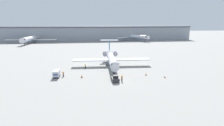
{
  "coord_description": "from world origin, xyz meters",
  "views": [
    {
      "loc": [
        -8.01,
        -45.42,
        15.85
      ],
      "look_at": [
        0.0,
        10.3,
        2.93
      ],
      "focal_mm": 28.0,
      "sensor_mm": 36.0,
      "label": 1
    }
  ],
  "objects_px": {
    "worker_by_wing": "(85,66)",
    "pushback_tug": "(115,79)",
    "traffic_cone_mid": "(165,77)",
    "traffic_cone_right": "(146,74)",
    "worker_near_tug": "(122,78)",
    "luggage_cart": "(56,74)",
    "traffic_cone_left": "(82,76)",
    "airplane_parked_far_left": "(131,36)",
    "worker_on_apron": "(63,74)",
    "airplane_main": "(111,58)",
    "airplane_parked_far_right": "(31,39)"
  },
  "relations": [
    {
      "from": "worker_near_tug",
      "to": "traffic_cone_right",
      "type": "distance_m",
      "value": 9.81
    },
    {
      "from": "luggage_cart",
      "to": "traffic_cone_mid",
      "type": "distance_m",
      "value": 32.31
    },
    {
      "from": "pushback_tug",
      "to": "airplane_parked_far_left",
      "type": "bearing_deg",
      "value": 73.63
    },
    {
      "from": "airplane_main",
      "to": "traffic_cone_mid",
      "type": "bearing_deg",
      "value": -51.66
    },
    {
      "from": "airplane_main",
      "to": "traffic_cone_left",
      "type": "relative_size",
      "value": 37.72
    },
    {
      "from": "worker_near_tug",
      "to": "worker_on_apron",
      "type": "height_order",
      "value": "worker_near_tug"
    },
    {
      "from": "traffic_cone_left",
      "to": "airplane_parked_far_right",
      "type": "xyz_separation_m",
      "value": [
        -42.38,
        97.38,
        3.29
      ]
    },
    {
      "from": "airplane_main",
      "to": "traffic_cone_mid",
      "type": "distance_m",
      "value": 22.12
    },
    {
      "from": "airplane_main",
      "to": "traffic_cone_right",
      "type": "bearing_deg",
      "value": -57.38
    },
    {
      "from": "traffic_cone_mid",
      "to": "worker_by_wing",
      "type": "bearing_deg",
      "value": 148.23
    },
    {
      "from": "worker_by_wing",
      "to": "traffic_cone_right",
      "type": "bearing_deg",
      "value": -30.97
    },
    {
      "from": "luggage_cart",
      "to": "traffic_cone_left",
      "type": "bearing_deg",
      "value": -10.55
    },
    {
      "from": "worker_near_tug",
      "to": "traffic_cone_mid",
      "type": "height_order",
      "value": "worker_near_tug"
    },
    {
      "from": "pushback_tug",
      "to": "worker_by_wing",
      "type": "bearing_deg",
      "value": 118.08
    },
    {
      "from": "pushback_tug",
      "to": "worker_near_tug",
      "type": "xyz_separation_m",
      "value": [
        1.87,
        -0.48,
        0.26
      ]
    },
    {
      "from": "worker_near_tug",
      "to": "traffic_cone_mid",
      "type": "distance_m",
      "value": 13.37
    },
    {
      "from": "traffic_cone_right",
      "to": "traffic_cone_mid",
      "type": "bearing_deg",
      "value": -34.82
    },
    {
      "from": "traffic_cone_left",
      "to": "traffic_cone_right",
      "type": "relative_size",
      "value": 1.03
    },
    {
      "from": "worker_by_wing",
      "to": "pushback_tug",
      "type": "bearing_deg",
      "value": -61.92
    },
    {
      "from": "traffic_cone_mid",
      "to": "traffic_cone_right",
      "type": "bearing_deg",
      "value": 145.18
    },
    {
      "from": "worker_near_tug",
      "to": "worker_by_wing",
      "type": "xyz_separation_m",
      "value": [
        -10.11,
        15.93,
        -0.09
      ]
    },
    {
      "from": "traffic_cone_left",
      "to": "worker_on_apron",
      "type": "bearing_deg",
      "value": 162.42
    },
    {
      "from": "worker_on_apron",
      "to": "traffic_cone_left",
      "type": "bearing_deg",
      "value": -17.58
    },
    {
      "from": "traffic_cone_left",
      "to": "traffic_cone_mid",
      "type": "distance_m",
      "value": 24.73
    },
    {
      "from": "luggage_cart",
      "to": "worker_on_apron",
      "type": "xyz_separation_m",
      "value": [
        1.93,
        0.36,
        -0.17
      ]
    },
    {
      "from": "luggage_cart",
      "to": "worker_near_tug",
      "type": "distance_m",
      "value": 19.72
    },
    {
      "from": "traffic_cone_left",
      "to": "airplane_parked_far_left",
      "type": "distance_m",
      "value": 116.15
    },
    {
      "from": "traffic_cone_left",
      "to": "airplane_parked_far_left",
      "type": "xyz_separation_m",
      "value": [
        42.4,
        108.08,
        3.61
      ]
    },
    {
      "from": "worker_by_wing",
      "to": "airplane_parked_far_right",
      "type": "bearing_deg",
      "value": 116.66
    },
    {
      "from": "airplane_main",
      "to": "luggage_cart",
      "type": "bearing_deg",
      "value": -146.29
    },
    {
      "from": "worker_on_apron",
      "to": "airplane_parked_far_right",
      "type": "height_order",
      "value": "airplane_parked_far_right"
    },
    {
      "from": "worker_on_apron",
      "to": "traffic_cone_left",
      "type": "height_order",
      "value": "worker_on_apron"
    },
    {
      "from": "pushback_tug",
      "to": "traffic_cone_right",
      "type": "bearing_deg",
      "value": 21.99
    },
    {
      "from": "airplane_main",
      "to": "worker_on_apron",
      "type": "bearing_deg",
      "value": -144.11
    },
    {
      "from": "worker_by_wing",
      "to": "traffic_cone_mid",
      "type": "height_order",
      "value": "worker_by_wing"
    },
    {
      "from": "airplane_parked_far_left",
      "to": "worker_near_tug",
      "type": "bearing_deg",
      "value": -105.42
    },
    {
      "from": "worker_on_apron",
      "to": "airplane_parked_far_left",
      "type": "relative_size",
      "value": 0.05
    },
    {
      "from": "luggage_cart",
      "to": "worker_by_wing",
      "type": "xyz_separation_m",
      "value": [
        8.52,
        9.46,
        -0.15
      ]
    },
    {
      "from": "airplane_main",
      "to": "traffic_cone_right",
      "type": "relative_size",
      "value": 38.69
    },
    {
      "from": "pushback_tug",
      "to": "worker_on_apron",
      "type": "distance_m",
      "value": 16.14
    },
    {
      "from": "worker_by_wing",
      "to": "airplane_parked_far_left",
      "type": "height_order",
      "value": "airplane_parked_far_left"
    },
    {
      "from": "airplane_main",
      "to": "worker_on_apron",
      "type": "xyz_separation_m",
      "value": [
        -16.36,
        -11.84,
        -2.07
      ]
    },
    {
      "from": "traffic_cone_mid",
      "to": "traffic_cone_left",
      "type": "bearing_deg",
      "value": 171.54
    },
    {
      "from": "traffic_cone_left",
      "to": "traffic_cone_mid",
      "type": "xyz_separation_m",
      "value": [
        24.46,
        -3.64,
        -0.08
      ]
    },
    {
      "from": "luggage_cart",
      "to": "airplane_parked_far_right",
      "type": "relative_size",
      "value": 0.08
    },
    {
      "from": "luggage_cart",
      "to": "airplane_parked_far_left",
      "type": "xyz_separation_m",
      "value": [
        49.85,
        106.69,
        2.94
      ]
    },
    {
      "from": "luggage_cart",
      "to": "traffic_cone_right",
      "type": "distance_m",
      "value": 27.29
    },
    {
      "from": "airplane_main",
      "to": "worker_by_wing",
      "type": "height_order",
      "value": "airplane_main"
    },
    {
      "from": "traffic_cone_right",
      "to": "worker_near_tug",
      "type": "bearing_deg",
      "value": -151.28
    },
    {
      "from": "worker_near_tug",
      "to": "traffic_cone_left",
      "type": "bearing_deg",
      "value": 155.55
    }
  ]
}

